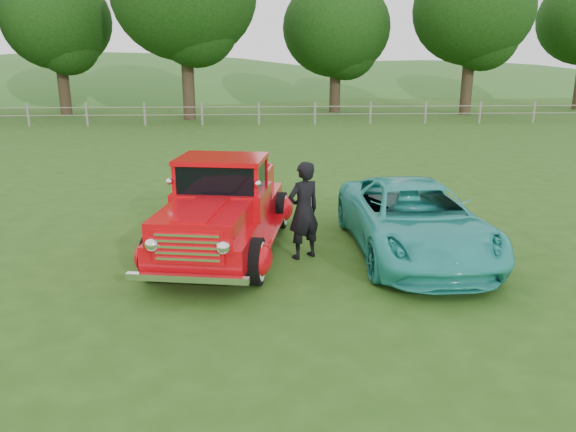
{
  "coord_description": "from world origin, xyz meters",
  "views": [
    {
      "loc": [
        -0.06,
        -8.19,
        3.47
      ],
      "look_at": [
        0.45,
        1.2,
        0.81
      ],
      "focal_mm": 35.0,
      "sensor_mm": 36.0,
      "label": 1
    }
  ],
  "objects_px": {
    "teal_sedan": "(414,219)",
    "tree_mid_east": "(473,11)",
    "man": "(304,210)",
    "tree_mid_west": "(57,21)",
    "tree_near_east": "(336,28)",
    "red_pickup": "(224,209)"
  },
  "relations": [
    {
      "from": "tree_mid_west",
      "to": "red_pickup",
      "type": "xyz_separation_m",
      "value": [
        11.3,
        -26.25,
        -4.75
      ]
    },
    {
      "from": "tree_mid_east",
      "to": "man",
      "type": "height_order",
      "value": "tree_mid_east"
    },
    {
      "from": "red_pickup",
      "to": "teal_sedan",
      "type": "height_order",
      "value": "red_pickup"
    },
    {
      "from": "man",
      "to": "red_pickup",
      "type": "bearing_deg",
      "value": -47.64
    },
    {
      "from": "tree_near_east",
      "to": "man",
      "type": "relative_size",
      "value": 4.76
    },
    {
      "from": "tree_mid_west",
      "to": "tree_near_east",
      "type": "xyz_separation_m",
      "value": [
        17.0,
        1.0,
        -0.3
      ]
    },
    {
      "from": "tree_mid_east",
      "to": "teal_sedan",
      "type": "height_order",
      "value": "tree_mid_east"
    },
    {
      "from": "tree_mid_west",
      "to": "tree_near_east",
      "type": "bearing_deg",
      "value": 3.37
    },
    {
      "from": "tree_mid_west",
      "to": "red_pickup",
      "type": "distance_m",
      "value": 28.97
    },
    {
      "from": "tree_near_east",
      "to": "teal_sedan",
      "type": "height_order",
      "value": "tree_near_east"
    },
    {
      "from": "man",
      "to": "tree_mid_west",
      "type": "bearing_deg",
      "value": -94.81
    },
    {
      "from": "tree_near_east",
      "to": "teal_sedan",
      "type": "bearing_deg",
      "value": -94.68
    },
    {
      "from": "teal_sedan",
      "to": "tree_mid_east",
      "type": "bearing_deg",
      "value": 67.22
    },
    {
      "from": "tree_near_east",
      "to": "tree_mid_west",
      "type": "bearing_deg",
      "value": -176.63
    },
    {
      "from": "tree_near_east",
      "to": "teal_sedan",
      "type": "relative_size",
      "value": 1.78
    },
    {
      "from": "tree_mid_west",
      "to": "red_pickup",
      "type": "bearing_deg",
      "value": -66.71
    },
    {
      "from": "tree_mid_west",
      "to": "tree_near_east",
      "type": "relative_size",
      "value": 1.02
    },
    {
      "from": "red_pickup",
      "to": "tree_mid_east",
      "type": "bearing_deg",
      "value": 71.12
    },
    {
      "from": "tree_mid_east",
      "to": "red_pickup",
      "type": "bearing_deg",
      "value": -118.48
    },
    {
      "from": "tree_mid_west",
      "to": "teal_sedan",
      "type": "bearing_deg",
      "value": -61.0
    },
    {
      "from": "tree_mid_west",
      "to": "man",
      "type": "xyz_separation_m",
      "value": [
        12.73,
        -26.7,
        -4.68
      ]
    },
    {
      "from": "tree_mid_west",
      "to": "tree_mid_east",
      "type": "distance_m",
      "value": 25.03
    }
  ]
}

